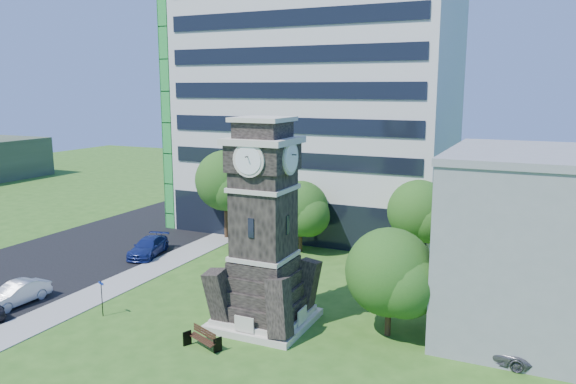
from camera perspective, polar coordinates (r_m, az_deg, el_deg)
The scene contains 14 objects.
ground at distance 34.22m, azimuth -8.59°, elevation -13.41°, with size 160.00×160.00×0.00m, color #2E5B1A.
sidewalk at distance 43.33m, azimuth -15.54°, elevation -8.42°, with size 3.00×70.00×0.06m, color gray.
street at distance 49.08m, azimuth -23.19°, elevation -6.68°, with size 14.00×80.00×0.02m, color black.
clock_tower at distance 32.63m, azimuth -2.48°, elevation -4.64°, with size 5.40×5.40×12.22m.
office_tall at distance 55.78m, azimuth 3.13°, elevation 10.94°, with size 26.20×15.11×28.60m.
car_street_mid at distance 40.76m, azimuth -25.88°, elevation -9.29°, with size 1.54×4.42×1.46m, color #BABDC3.
car_street_north at distance 48.49m, azimuth -14.01°, elevation -5.44°, with size 2.07×5.08×1.47m, color navy.
car_east_lot at distance 31.83m, azimuth 20.12°, elevation -14.65°, with size 2.04×4.42×1.23m, color #57565C.
park_bench at distance 31.51m, azimuth -8.64°, elevation -14.46°, with size 2.06×0.55×1.07m.
street_sign at distance 36.61m, azimuth -18.40°, elevation -9.84°, with size 0.54×0.05×2.25m.
tree_nw at distance 51.92m, azimuth -6.30°, elevation 0.93°, with size 6.14×5.58×8.22m.
tree_nc at distance 47.54m, azimuth 1.36°, elevation -1.89°, with size 5.23×4.75×6.12m.
tree_ne at distance 45.58m, azimuth 13.23°, elevation -2.12°, with size 5.49×4.99×6.71m.
tree_east at distance 32.04m, azimuth 10.40°, elevation -8.26°, with size 5.47×4.97×6.23m.
Camera 1 is at (17.50, -25.95, 13.82)m, focal length 35.00 mm.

